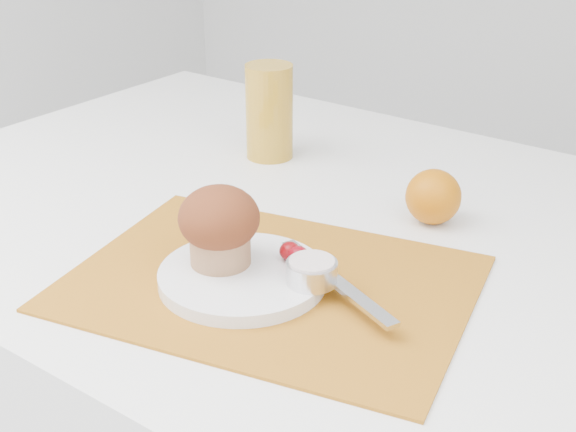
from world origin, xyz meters
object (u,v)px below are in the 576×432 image
Objects in this scene: orange at (433,197)px; juice_glass at (269,112)px; plate at (243,276)px; muffin at (219,225)px.

orange is 0.49× the size of juice_glass.
muffin reaches higher than plate.
plate is 0.38m from juice_glass.
juice_glass is (-0.29, 0.06, 0.03)m from orange.
muffin is (-0.12, -0.25, 0.03)m from orange.
muffin is (-0.03, 0.00, 0.05)m from plate.
orange is at bearing 70.82° from plate.
juice_glass reaches higher than plate.
juice_glass reaches higher than orange.
plate is 2.05× the size of muffin.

